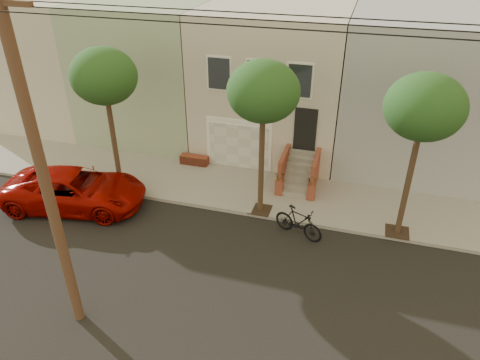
# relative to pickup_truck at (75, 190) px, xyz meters

# --- Properties ---
(ground) EXTENTS (90.00, 90.00, 0.00)m
(ground) POSITION_rel_pickup_truck_xyz_m (6.64, -2.22, -0.82)
(ground) COLOR black
(ground) RESTS_ON ground
(sidewalk) EXTENTS (40.00, 3.70, 0.15)m
(sidewalk) POSITION_rel_pickup_truck_xyz_m (6.64, 3.13, -0.74)
(sidewalk) COLOR gray
(sidewalk) RESTS_ON ground
(house_row) EXTENTS (33.10, 11.70, 7.00)m
(house_row) POSITION_rel_pickup_truck_xyz_m (6.64, 8.97, 2.83)
(house_row) COLOR beige
(house_row) RESTS_ON sidewalk
(tree_left) EXTENTS (2.70, 2.57, 6.30)m
(tree_left) POSITION_rel_pickup_truck_xyz_m (1.14, 1.68, 4.44)
(tree_left) COLOR #2D2116
(tree_left) RESTS_ON sidewalk
(tree_mid) EXTENTS (2.70, 2.57, 6.30)m
(tree_mid) POSITION_rel_pickup_truck_xyz_m (7.64, 1.68, 4.44)
(tree_mid) COLOR #2D2116
(tree_mid) RESTS_ON sidewalk
(tree_right) EXTENTS (2.70, 2.57, 6.30)m
(tree_right) POSITION_rel_pickup_truck_xyz_m (13.14, 1.68, 4.44)
(tree_right) COLOR #2D2116
(tree_right) RESTS_ON sidewalk
(pickup_truck) EXTENTS (6.24, 3.67, 1.63)m
(pickup_truck) POSITION_rel_pickup_truck_xyz_m (0.00, 0.00, 0.00)
(pickup_truck) COLOR #8E0500
(pickup_truck) RESTS_ON ground
(motorcycle) EXTENTS (2.14, 1.32, 1.24)m
(motorcycle) POSITION_rel_pickup_truck_xyz_m (9.42, 0.59, -0.19)
(motorcycle) COLOR black
(motorcycle) RESTS_ON ground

